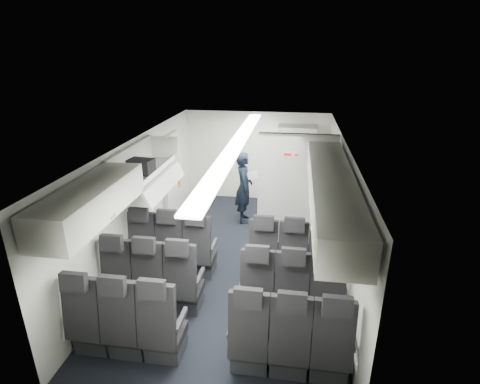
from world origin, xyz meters
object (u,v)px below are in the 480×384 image
(seat_row_mid, at_px, (220,289))
(carry_on_bag, at_px, (141,166))
(seat_row_rear, at_px, (205,335))
(galley_unit, at_px, (295,167))
(flight_attendant, at_px, (244,187))
(seat_row_front, at_px, (231,256))
(boarding_door, at_px, (172,177))

(seat_row_mid, height_order, carry_on_bag, carry_on_bag)
(seat_row_rear, distance_m, carry_on_bag, 2.77)
(galley_unit, distance_m, carry_on_bag, 4.04)
(flight_attendant, bearing_deg, seat_row_front, 174.71)
(seat_row_front, relative_size, flight_attendant, 2.17)
(seat_row_mid, height_order, boarding_door, boarding_door)
(seat_row_front, relative_size, galley_unit, 1.75)
(seat_row_mid, bearing_deg, galley_unit, 77.12)
(seat_row_rear, height_order, galley_unit, galley_unit)
(seat_row_mid, distance_m, carry_on_bag, 2.25)
(carry_on_bag, bearing_deg, boarding_door, 103.63)
(seat_row_rear, bearing_deg, boarding_door, 112.87)
(seat_row_mid, distance_m, galley_unit, 4.30)
(seat_row_front, height_order, seat_row_mid, same)
(galley_unit, relative_size, boarding_door, 1.02)
(seat_row_rear, xyz_separation_m, flight_attendant, (-0.11, 3.99, 0.36))
(seat_row_rear, relative_size, flight_attendant, 2.17)
(seat_row_front, height_order, flight_attendant, flight_attendant)
(seat_row_front, height_order, galley_unit, galley_unit)
(galley_unit, height_order, boarding_door, galley_unit)
(boarding_door, distance_m, flight_attendant, 1.55)
(seat_row_front, distance_m, seat_row_rear, 1.80)
(seat_row_front, distance_m, seat_row_mid, 0.90)
(seat_row_front, bearing_deg, carry_on_bag, 175.80)
(seat_row_mid, bearing_deg, carry_on_bag, 144.88)
(galley_unit, height_order, carry_on_bag, carry_on_bag)
(carry_on_bag, bearing_deg, flight_attendant, 65.18)
(seat_row_front, bearing_deg, flight_attendant, 92.75)
(seat_row_mid, relative_size, galley_unit, 1.75)
(seat_row_mid, height_order, galley_unit, galley_unit)
(flight_attendant, xyz_separation_m, carry_on_bag, (-1.32, -2.09, 1.05))
(seat_row_rear, distance_m, boarding_door, 4.25)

